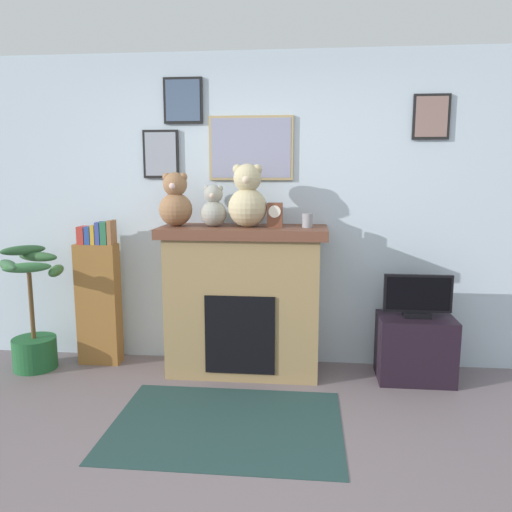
{
  "coord_description": "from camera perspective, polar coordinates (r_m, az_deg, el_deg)",
  "views": [
    {
      "loc": [
        0.38,
        -2.3,
        1.63
      ],
      "look_at": [
        -0.02,
        1.69,
        0.97
      ],
      "focal_mm": 35.54,
      "sensor_mm": 36.0,
      "label": 1
    }
  ],
  "objects": [
    {
      "name": "ground_plane",
      "position": [
        2.84,
        -3.34,
        -25.62
      ],
      "size": [
        12.0,
        12.0,
        0.0
      ],
      "primitive_type": "plane",
      "color": "slate"
    },
    {
      "name": "area_rug",
      "position": [
        3.49,
        -3.35,
        -18.39
      ],
      "size": [
        1.5,
        1.11,
        0.01
      ],
      "primitive_type": "cube",
      "color": "#223D3C",
      "rests_on": "ground_plane"
    },
    {
      "name": "candle_jar",
      "position": [
        3.98,
        5.82,
        3.99
      ],
      "size": [
        0.08,
        0.08,
        0.11
      ],
      "primitive_type": "cylinder",
      "color": "gray",
      "rests_on": "fireplace"
    },
    {
      "name": "back_wall",
      "position": [
        4.33,
        0.67,
        5.09
      ],
      "size": [
        5.2,
        0.15,
        2.6
      ],
      "color": "silver",
      "rests_on": "ground_plane"
    },
    {
      "name": "bookshelf",
      "position": [
        4.53,
        -17.29,
        -4.5
      ],
      "size": [
        0.35,
        0.16,
        1.24
      ],
      "color": "#905F2B",
      "rests_on": "ground_plane"
    },
    {
      "name": "tv_stand",
      "position": [
        4.26,
        17.45,
        -9.86
      ],
      "size": [
        0.58,
        0.4,
        0.51
      ],
      "primitive_type": "cube",
      "color": "black",
      "rests_on": "ground_plane"
    },
    {
      "name": "television",
      "position": [
        4.14,
        17.73,
        -4.43
      ],
      "size": [
        0.52,
        0.14,
        0.34
      ],
      "color": "black",
      "rests_on": "tv_stand"
    },
    {
      "name": "fireplace",
      "position": [
        4.14,
        -1.39,
        -4.9
      ],
      "size": [
        1.33,
        0.57,
        1.2
      ],
      "color": "#95794E",
      "rests_on": "ground_plane"
    },
    {
      "name": "teddy_bear_tan",
      "position": [
        4.04,
        -4.79,
        5.43
      ],
      "size": [
        0.21,
        0.21,
        0.33
      ],
      "color": "#999A90",
      "rests_on": "fireplace"
    },
    {
      "name": "teddy_bear_cream",
      "position": [
        3.99,
        -0.97,
        6.47
      ],
      "size": [
        0.31,
        0.31,
        0.49
      ],
      "color": "#C3B389",
      "rests_on": "fireplace"
    },
    {
      "name": "teddy_bear_grey",
      "position": [
        4.1,
        -9.05,
        6.01
      ],
      "size": [
        0.27,
        0.27,
        0.43
      ],
      "color": "#946946",
      "rests_on": "fireplace"
    },
    {
      "name": "potted_plant",
      "position": [
        4.63,
        -23.74,
        -7.19
      ],
      "size": [
        0.57,
        0.53,
        1.03
      ],
      "color": "#1E592D",
      "rests_on": "ground_plane"
    },
    {
      "name": "mantel_clock",
      "position": [
        3.98,
        2.14,
        4.64
      ],
      "size": [
        0.12,
        0.09,
        0.19
      ],
      "color": "brown",
      "rests_on": "fireplace"
    }
  ]
}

